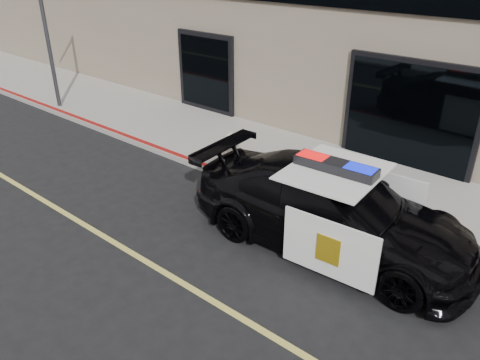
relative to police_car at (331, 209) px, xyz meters
The scene contains 5 objects.
ground 2.85m from the police_car, 75.68° to the right, with size 120.00×120.00×0.00m, color black.
sidewalk_n 2.79m from the police_car, 75.43° to the left, with size 60.00×3.50×0.15m, color gray.
police_car is the anchor object (origin of this frame).
fire_hydrant 4.02m from the police_car, 159.46° to the left, with size 0.39×0.55×0.87m.
street_light 11.88m from the police_car, behind, with size 0.13×1.21×4.78m.
Camera 1 is at (2.88, -4.33, 5.30)m, focal length 35.00 mm.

